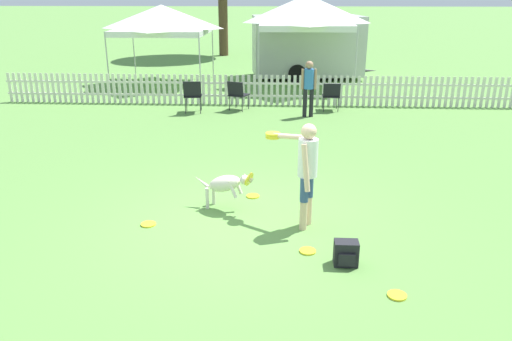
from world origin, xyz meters
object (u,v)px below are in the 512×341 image
Objects in this scene: equipment_trailer at (307,45)px; handler_person at (305,164)px; frisbee_midfield at (397,295)px; spectator_standing at (309,84)px; frisbee_near_handler at (253,196)px; backpack_on_grass at (346,253)px; folding_chair_blue_left at (331,94)px; leaping_dog at (226,184)px; frisbee_near_dog at (308,251)px; folding_chair_green_right at (193,94)px; canopy_tent_main at (306,12)px; frisbee_far_scatter at (148,224)px; canopy_tent_secondary at (162,20)px; folding_chair_center at (237,93)px.

handler_person is at bearing -99.44° from equipment_trailer.
spectator_standing is (-0.66, 8.67, 0.90)m from frisbee_midfield.
backpack_on_grass is at bearing -58.74° from frisbee_near_handler.
handler_person is 13.62m from equipment_trailer.
backpack_on_grass reaches higher than frisbee_near_handler.
leaping_dog is at bearing 72.60° from folding_chair_blue_left.
folding_chair_green_right reaches higher than frisbee_near_dog.
folding_chair_green_right is 5.88m from canopy_tent_main.
folding_chair_green_right is at bearing 94.70° from frisbee_far_scatter.
frisbee_far_scatter is at bearing -141.75° from frisbee_near_handler.
frisbee_near_dog is at bearing 66.77° from leaping_dog.
frisbee_far_scatter is at bearing 163.63° from frisbee_near_dog.
frisbee_near_handler is 0.14× the size of spectator_standing.
frisbee_far_scatter is 7.54m from spectator_standing.
leaping_dog is 11.37m from canopy_tent_main.
frisbee_near_dog is at bearing -154.13° from handler_person.
frisbee_near_handler is at bearing 60.92° from handler_person.
canopy_tent_secondary is (-3.59, 11.40, 1.88)m from leaping_dog.
folding_chair_blue_left is 3.97m from folding_chair_green_right.
canopy_tent_secondary is (-5.28, 13.00, 2.16)m from backpack_on_grass.
canopy_tent_secondary is at bearing 112.12° from backpack_on_grass.
handler_person is 1.40m from leaping_dog.
frisbee_near_dog is 8.51m from folding_chair_blue_left.
equipment_trailer is at bearing -164.16° from leaping_dog.
backpack_on_grass is 0.06× the size of equipment_trailer.
folding_chair_blue_left is (1.04, 7.64, -0.48)m from handler_person.
canopy_tent_main is 0.63× the size of equipment_trailer.
frisbee_far_scatter is at bearing 65.20° from spectator_standing.
backpack_on_grass is at bearing -33.24° from frisbee_near_dog.
frisbee_midfield is at bearing 90.24° from spectator_standing.
handler_person reaches higher than frisbee_midfield.
frisbee_far_scatter is (-1.48, -1.17, 0.00)m from frisbee_near_handler.
backpack_on_grass is 14.75m from equipment_trailer.
equipment_trailer reaches higher than folding_chair_center.
leaping_dog is 7.47m from folding_chair_blue_left.
folding_chair_blue_left is (1.01, 8.43, 0.48)m from frisbee_near_dog.
frisbee_far_scatter is 0.68× the size of backpack_on_grass.
leaping_dog is at bearing -98.30° from canopy_tent_main.
canopy_tent_secondary reaches higher than handler_person.
leaping_dog is at bearing 90.43° from handler_person.
folding_chair_center is at bearing -54.35° from canopy_tent_secondary.
frisbee_near_dog is 7.75m from spectator_standing.
folding_chair_blue_left reaches higher than frisbee_midfield.
canopy_tent_secondary is at bearing -32.51° from folding_chair_center.
handler_person is 7.09× the size of frisbee_near_handler.
canopy_tent_main reaches higher than folding_chair_blue_left.
frisbee_near_dog is 8.49m from folding_chair_green_right.
canopy_tent_secondary is (-3.12, 4.35, 1.81)m from folding_chair_center.
equipment_trailer is (0.06, 14.71, 1.11)m from backpack_on_grass.
folding_chair_green_right is (-0.60, 7.26, 0.55)m from frisbee_far_scatter.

